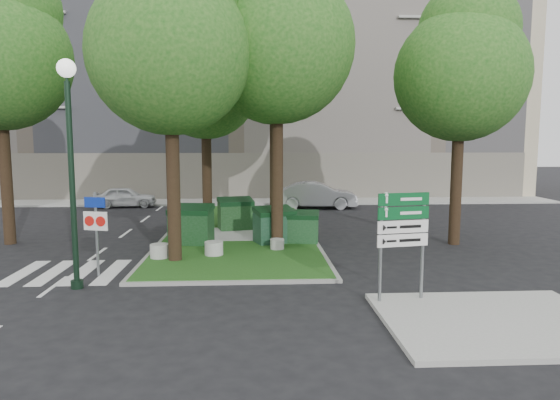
{
  "coord_description": "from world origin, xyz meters",
  "views": [
    {
      "loc": [
        1.11,
        -13.91,
        4.09
      ],
      "look_at": [
        2.04,
        3.31,
        2.0
      ],
      "focal_mm": 32.0,
      "sensor_mm": 36.0,
      "label": 1
    }
  ],
  "objects": [
    {
      "name": "zebra_crossing",
      "position": [
        -3.75,
        1.5,
        0.01
      ],
      "size": [
        5.0,
        3.0,
        0.01
      ],
      "primitive_type": "cube",
      "color": "silver",
      "rests_on": "ground"
    },
    {
      "name": "median_island",
      "position": [
        0.5,
        8.0,
        0.06
      ],
      "size": [
        6.0,
        16.0,
        0.12
      ],
      "primitive_type": "cube",
      "color": "#1D4C15",
      "rests_on": "ground"
    },
    {
      "name": "bollard_mid",
      "position": [
        -0.27,
        3.15,
        0.35
      ],
      "size": [
        0.64,
        0.64,
        0.46
      ],
      "primitive_type": "cylinder",
      "color": "#A9AAA4",
      "rests_on": "median_island"
    },
    {
      "name": "car_silver",
      "position": [
        4.91,
        15.62,
        0.79
      ],
      "size": [
        4.93,
        2.09,
        1.58
      ],
      "primitive_type": "imported",
      "rotation": [
        0.0,
        0.0,
        1.48
      ],
      "color": "#9E9FA5",
      "rests_on": "ground"
    },
    {
      "name": "bollard_left",
      "position": [
        -2.07,
        2.83,
        0.35
      ],
      "size": [
        0.64,
        0.64,
        0.46
      ],
      "primitive_type": "cylinder",
      "color": "#A5A5A0",
      "rests_on": "median_island"
    },
    {
      "name": "median_kerb",
      "position": [
        0.5,
        8.0,
        0.05
      ],
      "size": [
        6.3,
        16.3,
        0.1
      ],
      "primitive_type": "cube",
      "color": "gray",
      "rests_on": "ground"
    },
    {
      "name": "tree_median_near_right",
      "position": [
        2.09,
        4.56,
        7.99
      ],
      "size": [
        5.6,
        5.6,
        11.46
      ],
      "color": "black",
      "rests_on": "ground"
    },
    {
      "name": "tree_median_mid",
      "position": [
        -0.91,
        9.06,
        6.98
      ],
      "size": [
        4.8,
        4.8,
        9.99
      ],
      "color": "black",
      "rests_on": "ground"
    },
    {
      "name": "ground",
      "position": [
        0.0,
        0.0,
        0.0
      ],
      "size": [
        120.0,
        120.0,
        0.0
      ],
      "primitive_type": "plane",
      "color": "black",
      "rests_on": "ground"
    },
    {
      "name": "street_lamp",
      "position": [
        -3.78,
        -0.2,
        3.9
      ],
      "size": [
        0.49,
        0.49,
        6.2
      ],
      "color": "black",
      "rests_on": "ground"
    },
    {
      "name": "traffic_sign_pole",
      "position": [
        -3.58,
        1.05,
        1.64
      ],
      "size": [
        0.75,
        0.23,
        2.55
      ],
      "rotation": [
        0.0,
        0.0,
        -0.25
      ],
      "color": "slate",
      "rests_on": "ground"
    },
    {
      "name": "tree_median_near_left",
      "position": [
        -1.41,
        2.56,
        7.32
      ],
      "size": [
        5.2,
        5.2,
        10.53
      ],
      "color": "black",
      "rests_on": "ground"
    },
    {
      "name": "apartment_building",
      "position": [
        0.0,
        26.0,
        8.0
      ],
      "size": [
        41.0,
        12.0,
        16.0
      ],
      "primitive_type": "cube",
      "color": "#BEB48F",
      "rests_on": "ground"
    },
    {
      "name": "litter_bin",
      "position": [
        3.2,
        8.35,
        0.48
      ],
      "size": [
        0.42,
        0.42,
        0.73
      ],
      "primitive_type": "cylinder",
      "color": "yellow",
      "rests_on": "median_island"
    },
    {
      "name": "tree_street_right",
      "position": [
        9.09,
        5.06,
        6.98
      ],
      "size": [
        5.0,
        5.0,
        10.06
      ],
      "color": "black",
      "rests_on": "ground"
    },
    {
      "name": "dumpster_b",
      "position": [
        0.32,
        8.15,
        0.8
      ],
      "size": [
        1.72,
        1.38,
        1.42
      ],
      "rotation": [
        0.0,
        0.0,
        0.23
      ],
      "color": "#103612",
      "rests_on": "median_island"
    },
    {
      "name": "tree_median_far",
      "position": [
        2.29,
        12.06,
        8.32
      ],
      "size": [
        5.8,
        5.8,
        11.93
      ],
      "color": "black",
      "rests_on": "ground"
    },
    {
      "name": "bollard_right",
      "position": [
        1.97,
        3.96,
        0.3
      ],
      "size": [
        0.51,
        0.51,
        0.37
      ],
      "primitive_type": "cylinder",
      "color": "#989793",
      "rests_on": "median_island"
    },
    {
      "name": "dumpster_d",
      "position": [
        3.0,
        5.19,
        0.71
      ],
      "size": [
        1.44,
        1.12,
        1.22
      ],
      "rotation": [
        0.0,
        0.0,
        -0.16
      ],
      "color": "#123A19",
      "rests_on": "median_island"
    },
    {
      "name": "building_sidewalk",
      "position": [
        0.0,
        18.5,
        0.06
      ],
      "size": [
        42.0,
        3.0,
        0.12
      ],
      "primitive_type": "cube",
      "color": "#999993",
      "rests_on": "ground"
    },
    {
      "name": "dumpster_a",
      "position": [
        -1.28,
        5.16,
        0.84
      ],
      "size": [
        1.78,
        1.38,
        1.5
      ],
      "rotation": [
        0.0,
        0.0,
        -0.17
      ],
      "color": "black",
      "rests_on": "median_island"
    },
    {
      "name": "car_white",
      "position": [
        -6.69,
        16.74,
        0.63
      ],
      "size": [
        3.83,
        1.87,
        1.26
      ],
      "primitive_type": "imported",
      "rotation": [
        0.0,
        0.0,
        1.68
      ],
      "color": "silver",
      "rests_on": "ground"
    },
    {
      "name": "tree_street_left",
      "position": [
        -8.41,
        6.06,
        7.65
      ],
      "size": [
        5.4,
        5.4,
        11.0
      ],
      "color": "black",
      "rests_on": "ground"
    },
    {
      "name": "sidewalk_corner",
      "position": [
        6.5,
        -3.5,
        0.06
      ],
      "size": [
        5.0,
        4.0,
        0.12
      ],
      "primitive_type": "cube",
      "color": "#999993",
      "rests_on": "ground"
    },
    {
      "name": "directional_sign",
      "position": [
        4.77,
        -2.0,
        1.9
      ],
      "size": [
        1.33,
        0.29,
        2.68
      ],
      "rotation": [
        0.0,
        0.0,
        0.18
      ],
      "color": "slate",
      "rests_on": "sidewalk_corner"
    },
    {
      "name": "dumpster_c",
      "position": [
        1.92,
        5.21,
        0.79
      ],
      "size": [
        1.75,
        1.47,
        1.39
      ],
      "rotation": [
        0.0,
        0.0,
        0.33
      ],
      "color": "#10361F",
      "rests_on": "median_island"
    }
  ]
}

